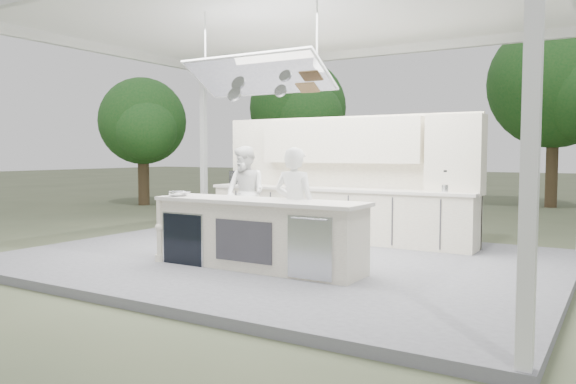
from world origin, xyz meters
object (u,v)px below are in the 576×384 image
Objects in this scene: head_chef at (295,208)px; back_counter at (336,214)px; sous_chef at (245,194)px; demo_island at (257,234)px.

back_counter is at bearing -79.20° from head_chef.
head_chef is 0.97× the size of sous_chef.
head_chef reaches higher than demo_island.
head_chef is at bearing 37.21° from demo_island.
head_chef is (0.42, 0.32, 0.35)m from demo_island.
back_counter is 2.98× the size of sous_chef.
back_counter is at bearing 48.13° from sous_chef.
back_counter is 2.59m from head_chef.
back_counter is 1.68m from sous_chef.
head_chef is at bearing -76.53° from back_counter.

